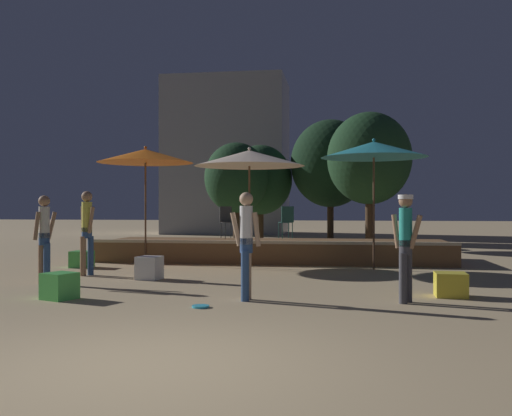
{
  "coord_description": "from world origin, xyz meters",
  "views": [
    {
      "loc": [
        1.83,
        -5.16,
        1.51
      ],
      "look_at": [
        0.0,
        7.15,
        1.49
      ],
      "focal_mm": 40.0,
      "sensor_mm": 36.0,
      "label": 1
    }
  ],
  "objects_px": {
    "person_0": "(87,228)",
    "person_2": "(246,241)",
    "patio_umbrella_2": "(374,150)",
    "person_3": "(44,236)",
    "bistro_chair_0": "(227,219)",
    "cube_seat_4": "(82,259)",
    "person_4": "(406,242)",
    "background_tree_0": "(236,178)",
    "background_tree_3": "(260,180)",
    "background_tree_2": "(369,159)",
    "frisbee_disc": "(201,306)",
    "patio_umbrella_0": "(249,158)",
    "patio_umbrella_1": "(145,156)",
    "cube_seat_2": "(149,268)",
    "bistro_chair_1": "(287,219)",
    "background_tree_1": "(330,164)",
    "cube_seat_1": "(60,286)",
    "cube_seat_0": "(451,285)"
  },
  "relations": [
    {
      "from": "cube_seat_0",
      "to": "background_tree_2",
      "type": "xyz_separation_m",
      "value": [
        -0.83,
        10.78,
        3.05
      ]
    },
    {
      "from": "person_3",
      "to": "person_4",
      "type": "xyz_separation_m",
      "value": [
        6.78,
        -1.23,
        0.01
      ]
    },
    {
      "from": "patio_umbrella_0",
      "to": "bistro_chair_1",
      "type": "height_order",
      "value": "patio_umbrella_0"
    },
    {
      "from": "background_tree_3",
      "to": "person_0",
      "type": "bearing_deg",
      "value": -98.53
    },
    {
      "from": "cube_seat_4",
      "to": "patio_umbrella_2",
      "type": "bearing_deg",
      "value": 4.71
    },
    {
      "from": "person_4",
      "to": "background_tree_0",
      "type": "bearing_deg",
      "value": 53.15
    },
    {
      "from": "background_tree_2",
      "to": "patio_umbrella_2",
      "type": "bearing_deg",
      "value": -91.86
    },
    {
      "from": "patio_umbrella_0",
      "to": "patio_umbrella_2",
      "type": "distance_m",
      "value": 3.06
    },
    {
      "from": "person_2",
      "to": "bistro_chair_0",
      "type": "height_order",
      "value": "person_2"
    },
    {
      "from": "person_0",
      "to": "person_4",
      "type": "xyz_separation_m",
      "value": [
        6.56,
        -2.67,
        -0.08
      ]
    },
    {
      "from": "cube_seat_4",
      "to": "person_2",
      "type": "xyz_separation_m",
      "value": [
        4.91,
        -4.37,
        0.75
      ]
    },
    {
      "from": "person_3",
      "to": "frisbee_disc",
      "type": "xyz_separation_m",
      "value": [
        3.68,
        -2.12,
        -0.93
      ]
    },
    {
      "from": "bistro_chair_1",
      "to": "background_tree_0",
      "type": "height_order",
      "value": "background_tree_0"
    },
    {
      "from": "bistro_chair_1",
      "to": "frisbee_disc",
      "type": "bearing_deg",
      "value": 60.25
    },
    {
      "from": "frisbee_disc",
      "to": "background_tree_0",
      "type": "bearing_deg",
      "value": 98.42
    },
    {
      "from": "cube_seat_1",
      "to": "cube_seat_4",
      "type": "xyz_separation_m",
      "value": [
        -1.86,
        4.71,
        -0.01
      ]
    },
    {
      "from": "background_tree_0",
      "to": "background_tree_1",
      "type": "bearing_deg",
      "value": 23.8
    },
    {
      "from": "patio_umbrella_1",
      "to": "bistro_chair_0",
      "type": "relative_size",
      "value": 3.5
    },
    {
      "from": "person_2",
      "to": "frisbee_disc",
      "type": "distance_m",
      "value": 1.33
    },
    {
      "from": "patio_umbrella_1",
      "to": "background_tree_0",
      "type": "xyz_separation_m",
      "value": [
        0.85,
        8.82,
        -0.14
      ]
    },
    {
      "from": "frisbee_disc",
      "to": "bistro_chair_1",
      "type": "bearing_deg",
      "value": 85.66
    },
    {
      "from": "patio_umbrella_0",
      "to": "bistro_chair_1",
      "type": "xyz_separation_m",
      "value": [
        0.76,
        1.89,
        -1.56
      ]
    },
    {
      "from": "bistro_chair_0",
      "to": "cube_seat_1",
      "type": "bearing_deg",
      "value": -135.56
    },
    {
      "from": "patio_umbrella_1",
      "to": "cube_seat_1",
      "type": "relative_size",
      "value": 5.28
    },
    {
      "from": "patio_umbrella_1",
      "to": "bistro_chair_1",
      "type": "distance_m",
      "value": 4.26
    },
    {
      "from": "cube_seat_2",
      "to": "person_3",
      "type": "xyz_separation_m",
      "value": [
        -1.8,
        -1.0,
        0.71
      ]
    },
    {
      "from": "bistro_chair_1",
      "to": "background_tree_1",
      "type": "relative_size",
      "value": 0.17
    },
    {
      "from": "background_tree_3",
      "to": "patio_umbrella_1",
      "type": "bearing_deg",
      "value": -98.73
    },
    {
      "from": "patio_umbrella_0",
      "to": "person_2",
      "type": "xyz_separation_m",
      "value": [
        0.75,
        -4.99,
        -1.78
      ]
    },
    {
      "from": "background_tree_1",
      "to": "background_tree_2",
      "type": "height_order",
      "value": "background_tree_1"
    },
    {
      "from": "patio_umbrella_2",
      "to": "person_0",
      "type": "xyz_separation_m",
      "value": [
        -6.34,
        -2.17,
        -1.86
      ]
    },
    {
      "from": "person_0",
      "to": "bistro_chair_1",
      "type": "distance_m",
      "value": 5.75
    },
    {
      "from": "background_tree_1",
      "to": "person_2",
      "type": "bearing_deg",
      "value": -93.8
    },
    {
      "from": "cube_seat_0",
      "to": "background_tree_2",
      "type": "bearing_deg",
      "value": 94.38
    },
    {
      "from": "patio_umbrella_0",
      "to": "patio_umbrella_1",
      "type": "bearing_deg",
      "value": 169.13
    },
    {
      "from": "cube_seat_2",
      "to": "person_0",
      "type": "xyz_separation_m",
      "value": [
        -1.59,
        0.43,
        0.8
      ]
    },
    {
      "from": "patio_umbrella_0",
      "to": "background_tree_1",
      "type": "bearing_deg",
      "value": 80.68
    },
    {
      "from": "patio_umbrella_1",
      "to": "cube_seat_2",
      "type": "bearing_deg",
      "value": -69.21
    },
    {
      "from": "cube_seat_1",
      "to": "patio_umbrella_0",
      "type": "bearing_deg",
      "value": 66.66
    },
    {
      "from": "patio_umbrella_1",
      "to": "person_4",
      "type": "height_order",
      "value": "patio_umbrella_1"
    },
    {
      "from": "person_0",
      "to": "background_tree_0",
      "type": "height_order",
      "value": "background_tree_0"
    },
    {
      "from": "bistro_chair_0",
      "to": "cube_seat_2",
      "type": "bearing_deg",
      "value": -134.64
    },
    {
      "from": "bistro_chair_1",
      "to": "cube_seat_0",
      "type": "bearing_deg",
      "value": 93.71
    },
    {
      "from": "cube_seat_0",
      "to": "bistro_chair_0",
      "type": "bearing_deg",
      "value": 130.77
    },
    {
      "from": "person_0",
      "to": "person_2",
      "type": "relative_size",
      "value": 1.06
    },
    {
      "from": "cube_seat_2",
      "to": "background_tree_1",
      "type": "xyz_separation_m",
      "value": [
        3.52,
        13.71,
        3.19
      ]
    },
    {
      "from": "cube_seat_2",
      "to": "bistro_chair_0",
      "type": "distance_m",
      "value": 4.51
    },
    {
      "from": "patio_umbrella_2",
      "to": "person_3",
      "type": "xyz_separation_m",
      "value": [
        -6.56,
        -3.6,
        -1.95
      ]
    },
    {
      "from": "patio_umbrella_2",
      "to": "person_0",
      "type": "relative_size",
      "value": 1.7
    },
    {
      "from": "cube_seat_4",
      "to": "person_0",
      "type": "bearing_deg",
      "value": -60.99
    }
  ]
}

